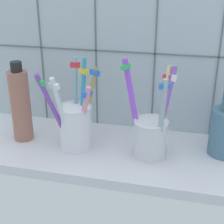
% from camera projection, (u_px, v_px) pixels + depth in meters
% --- Properties ---
extents(counter_slab, '(0.64, 0.22, 0.02)m').
position_uv_depth(counter_slab, '(113.00, 153.00, 0.69)').
color(counter_slab, silver).
rests_on(counter_slab, ground).
extents(tile_wall_back, '(0.64, 0.02, 0.45)m').
position_uv_depth(tile_wall_back, '(126.00, 37.00, 0.71)').
color(tile_wall_back, '#B2C1CC').
rests_on(tile_wall_back, ground).
extents(toothbrush_cup_left, '(0.10, 0.13, 0.18)m').
position_uv_depth(toothbrush_cup_left, '(75.00, 123.00, 0.67)').
color(toothbrush_cup_left, white).
rests_on(toothbrush_cup_left, counter_slab).
extents(toothbrush_cup_right, '(0.10, 0.08, 0.19)m').
position_uv_depth(toothbrush_cup_right, '(151.00, 132.00, 0.64)').
color(toothbrush_cup_right, silver).
rests_on(toothbrush_cup_right, counter_slab).
extents(soap_bottle, '(0.04, 0.04, 0.17)m').
position_uv_depth(soap_bottle, '(21.00, 104.00, 0.70)').
color(soap_bottle, '#9F6555').
rests_on(soap_bottle, counter_slab).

